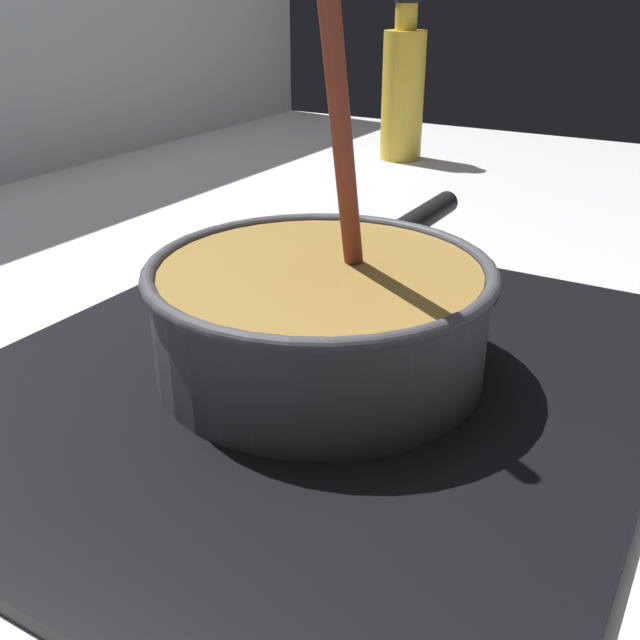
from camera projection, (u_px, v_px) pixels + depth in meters
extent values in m
cube|color=#B7B7BC|center=(315.00, 497.00, 0.48)|extent=(2.40, 1.60, 0.04)
cube|color=black|center=(320.00, 374.00, 0.57)|extent=(0.56, 0.48, 0.01)
torus|color=#592D0C|center=(320.00, 363.00, 0.57)|extent=(0.20, 0.20, 0.01)
cylinder|color=#262628|center=(418.00, 285.00, 0.71)|extent=(0.15, 0.15, 0.01)
cylinder|color=#38383D|center=(320.00, 320.00, 0.55)|extent=(0.25, 0.25, 0.08)
cylinder|color=olive|center=(320.00, 315.00, 0.55)|extent=(0.23, 0.23, 0.07)
torus|color=#38383D|center=(320.00, 269.00, 0.53)|extent=(0.26, 0.26, 0.01)
cylinder|color=black|center=(422.00, 218.00, 0.69)|extent=(0.13, 0.02, 0.02)
cylinder|color=#E5CC7A|center=(371.00, 256.00, 0.59)|extent=(0.03, 0.03, 0.01)
cylinder|color=beige|center=(277.00, 261.00, 0.58)|extent=(0.03, 0.03, 0.01)
cylinder|color=#EDD88C|center=(276.00, 308.00, 0.50)|extent=(0.04, 0.04, 0.01)
cylinder|color=#EDD88C|center=(357.00, 315.00, 0.49)|extent=(0.03, 0.03, 0.01)
cylinder|color=maroon|center=(342.00, 134.00, 0.48)|extent=(0.08, 0.02, 0.23)
cube|color=brown|center=(355.00, 280.00, 0.56)|extent=(0.05, 0.03, 0.01)
cylinder|color=gold|center=(403.00, 97.00, 1.24)|extent=(0.07, 0.07, 0.21)
cylinder|color=gold|center=(406.00, 17.00, 1.19)|extent=(0.04, 0.04, 0.04)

